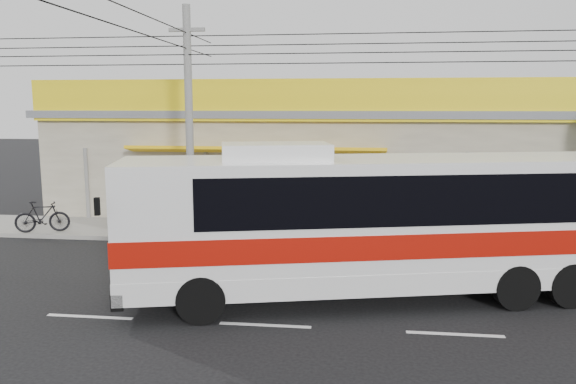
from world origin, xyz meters
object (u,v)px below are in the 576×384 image
(motorbike_dark, at_px, (42,217))
(utility_pole, at_px, (187,49))
(coach_bus, at_px, (390,216))
(motorbike_red, at_px, (146,222))

(motorbike_dark, relative_size, utility_pole, 0.06)
(coach_bus, xyz_separation_m, motorbike_red, (-8.16, 5.03, -1.42))
(motorbike_red, relative_size, motorbike_dark, 0.97)
(motorbike_red, distance_m, motorbike_dark, 3.93)
(coach_bus, relative_size, utility_pole, 0.37)
(motorbike_red, height_order, motorbike_dark, motorbike_dark)
(coach_bus, xyz_separation_m, utility_pole, (-6.34, 4.53, 4.47))
(motorbike_red, distance_m, utility_pole, 6.19)
(motorbike_red, bearing_deg, motorbike_dark, 99.68)
(coach_bus, bearing_deg, motorbike_dark, 143.38)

